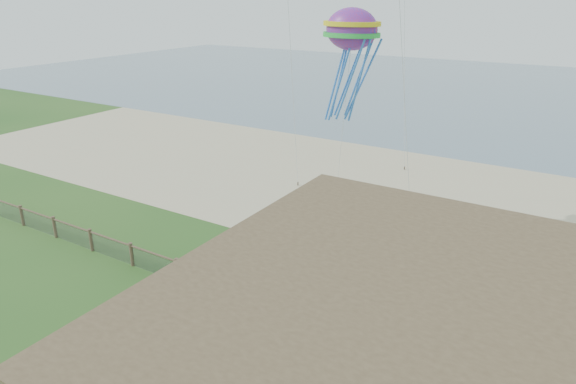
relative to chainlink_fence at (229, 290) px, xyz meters
The scene contains 6 objects.
ground 6.03m from the chainlink_fence, 90.00° to the right, with size 160.00×160.00×0.00m, color #25531C.
sand_beach 16.01m from the chainlink_fence, 90.00° to the left, with size 72.00×20.00×0.02m, color #C9B891.
ocean 60.00m from the chainlink_fence, 90.00° to the left, with size 160.00×68.00×0.02m, color slate.
chainlink_fence is the anchor object (origin of this frame).
picnic_table 6.43m from the chainlink_fence, 15.06° to the right, with size 2.06×1.55×0.87m, color brown, non-canonical shape.
octopus_kite 13.69m from the chainlink_fence, 88.23° to the left, with size 3.17×2.24×6.53m, color red, non-canonical shape.
Camera 1 is at (12.22, -8.96, 12.52)m, focal length 32.00 mm.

